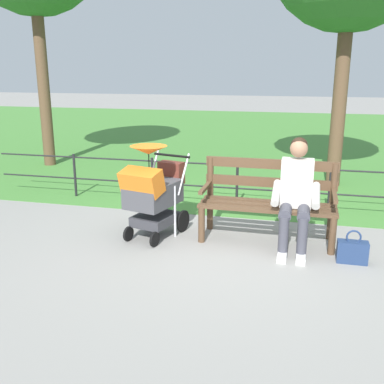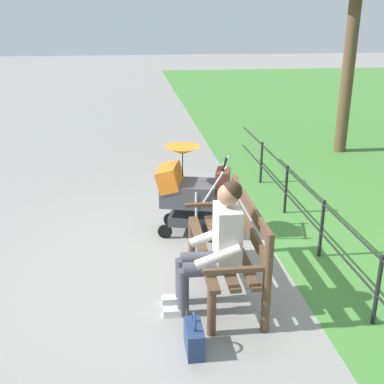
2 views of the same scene
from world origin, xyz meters
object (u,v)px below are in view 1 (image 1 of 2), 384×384
Objects in this scene: park_bench at (268,197)px; stroller at (153,190)px; person_on_bench at (296,192)px; handbag at (352,251)px.

stroller is (1.37, 0.27, 0.07)m from park_bench.
person_on_bench is 3.45× the size of handbag.
handbag is (-2.31, 0.24, -0.47)m from stroller.
stroller is (1.69, 0.05, -0.08)m from person_on_bench.
stroller is 2.37m from handbag.
person_on_bench is at bearing 145.15° from park_bench.
stroller is 3.11× the size of handbag.
handbag is at bearing 152.00° from park_bench.
park_bench reaches higher than handbag.
park_bench is at bearing -168.87° from stroller.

